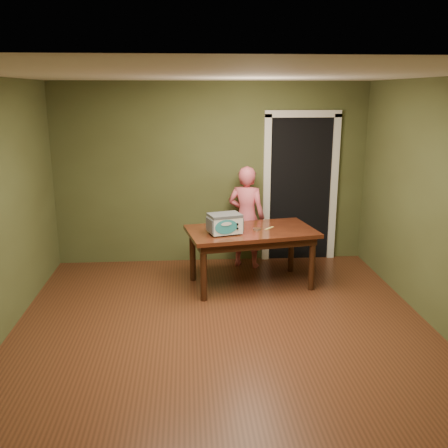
# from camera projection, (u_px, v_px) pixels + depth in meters

# --- Properties ---
(floor) EXTENTS (5.00, 5.00, 0.00)m
(floor) POSITION_uv_depth(u_px,v_px,m) (225.00, 338.00, 5.12)
(floor) COLOR #562B18
(floor) RESTS_ON ground
(room_shell) EXTENTS (4.52, 5.02, 2.61)m
(room_shell) POSITION_uv_depth(u_px,v_px,m) (225.00, 174.00, 4.68)
(room_shell) COLOR #4B542C
(room_shell) RESTS_ON ground
(doorway) EXTENTS (1.10, 0.66, 2.25)m
(doorway) POSITION_uv_depth(u_px,v_px,m) (296.00, 186.00, 7.62)
(doorway) COLOR black
(doorway) RESTS_ON ground
(dining_table) EXTENTS (1.73, 1.16, 0.75)m
(dining_table) POSITION_uv_depth(u_px,v_px,m) (251.00, 237.00, 6.38)
(dining_table) COLOR #37170C
(dining_table) RESTS_ON floor
(toy_oven) EXTENTS (0.46, 0.37, 0.25)m
(toy_oven) POSITION_uv_depth(u_px,v_px,m) (225.00, 223.00, 6.14)
(toy_oven) COLOR #4C4F54
(toy_oven) RESTS_ON dining_table
(baking_pan) EXTENTS (0.10, 0.10, 0.02)m
(baking_pan) POSITION_uv_depth(u_px,v_px,m) (257.00, 229.00, 6.34)
(baking_pan) COLOR silver
(baking_pan) RESTS_ON dining_table
(spatula) EXTENTS (0.14, 0.15, 0.01)m
(spatula) POSITION_uv_depth(u_px,v_px,m) (269.00, 228.00, 6.41)
(spatula) COLOR #D8C25D
(spatula) RESTS_ON dining_table
(child) EXTENTS (0.62, 0.53, 1.46)m
(child) POSITION_uv_depth(u_px,v_px,m) (246.00, 217.00, 7.07)
(child) COLOR #DB5A6A
(child) RESTS_ON floor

